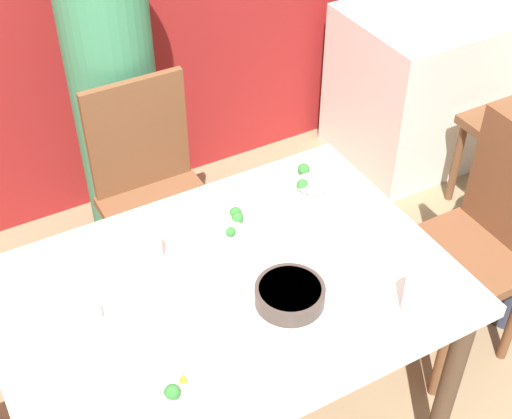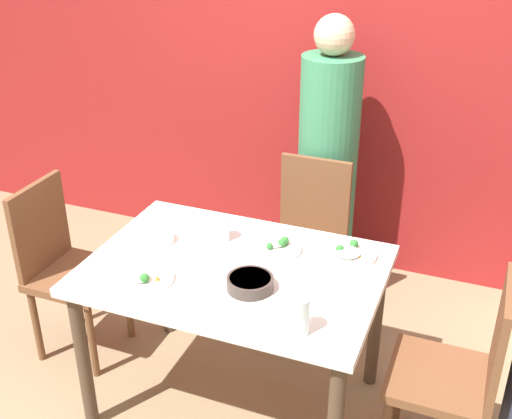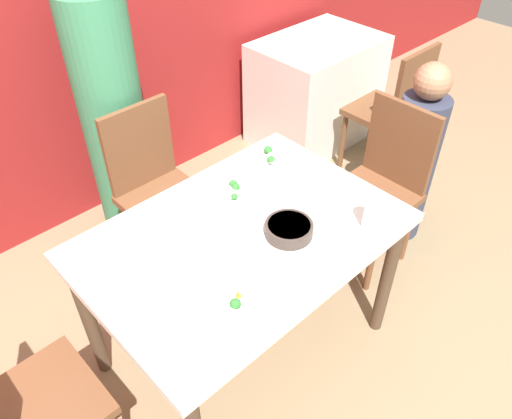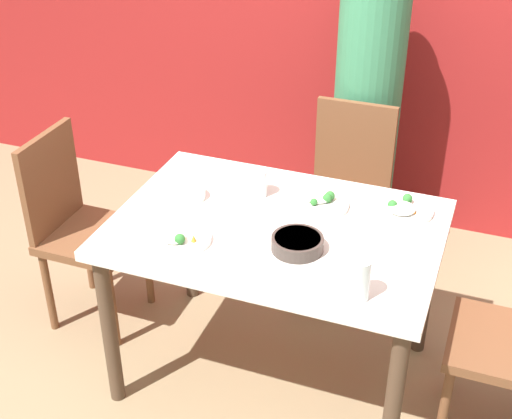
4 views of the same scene
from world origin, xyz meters
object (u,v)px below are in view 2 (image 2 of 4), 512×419
person_adult (327,172)px  chair_child_spot (460,372)px  bowl_curry (250,283)px  plate_rice_adult (349,253)px  chair_adult_spot (307,238)px  glass_water_tall (299,315)px

person_adult → chair_child_spot: bearing=-52.3°
chair_child_spot → bowl_curry: bearing=-82.2°
chair_child_spot → plate_rice_adult: chair_child_spot is taller
person_adult → bowl_curry: (0.03, -1.23, 0.03)m
plate_rice_adult → chair_adult_spot: bearing=123.6°
chair_adult_spot → person_adult: size_ratio=0.57×
bowl_curry → plate_rice_adult: 0.49m
chair_adult_spot → chair_child_spot: 1.17m
chair_adult_spot → person_adult: 0.42m
chair_adult_spot → glass_water_tall: 1.18m
bowl_curry → glass_water_tall: 0.33m
chair_adult_spot → bowl_curry: 0.94m
person_adult → plate_rice_adult: size_ratio=6.77×
plate_rice_adult → glass_water_tall: size_ratio=1.60×
chair_adult_spot → person_adult: (0.00, 0.34, 0.25)m
person_adult → chair_adult_spot: bearing=-90.0°
glass_water_tall → chair_child_spot: bearing=28.4°
chair_adult_spot → chair_child_spot: same height
person_adult → bowl_curry: 1.23m
chair_child_spot → bowl_curry: (-0.83, -0.11, 0.28)m
chair_child_spot → bowl_curry: chair_child_spot is taller
bowl_curry → chair_adult_spot: bearing=92.2°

